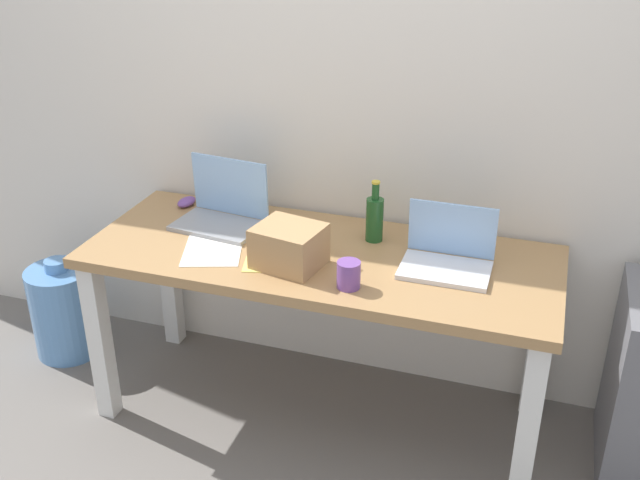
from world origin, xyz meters
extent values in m
plane|color=slate|center=(0.00, 0.00, 0.00)|extent=(8.00, 8.00, 0.00)
cube|color=silver|center=(0.00, 0.40, 1.30)|extent=(5.20, 0.08, 2.60)
cube|color=#A37A4C|center=(0.00, 0.00, 0.71)|extent=(1.74, 0.68, 0.04)
cube|color=silver|center=(-0.81, -0.28, 0.34)|extent=(0.07, 0.07, 0.69)
cube|color=silver|center=(0.81, -0.28, 0.34)|extent=(0.07, 0.07, 0.69)
cube|color=silver|center=(-0.81, 0.28, 0.34)|extent=(0.07, 0.07, 0.69)
cube|color=silver|center=(0.81, 0.28, 0.34)|extent=(0.07, 0.07, 0.69)
cube|color=gray|center=(-0.45, 0.07, 0.74)|extent=(0.36, 0.25, 0.02)
cube|color=#8CB7EA|center=(-0.43, 0.18, 0.87)|extent=(0.34, 0.06, 0.24)
cube|color=silver|center=(0.46, -0.01, 0.74)|extent=(0.31, 0.21, 0.02)
cube|color=#8CB7EA|center=(0.46, 0.10, 0.85)|extent=(0.31, 0.02, 0.20)
cylinder|color=#1E5123|center=(0.16, 0.16, 0.81)|extent=(0.07, 0.07, 0.17)
cylinder|color=#1E5123|center=(0.16, 0.16, 0.93)|extent=(0.03, 0.03, 0.06)
cylinder|color=gold|center=(0.16, 0.16, 0.97)|extent=(0.03, 0.03, 0.01)
ellipsoid|color=#724799|center=(-0.67, 0.23, 0.75)|extent=(0.07, 0.11, 0.03)
cube|color=tan|center=(-0.07, -0.13, 0.80)|extent=(0.26, 0.23, 0.15)
cylinder|color=#724799|center=(0.17, -0.21, 0.78)|extent=(0.08, 0.08, 0.09)
cube|color=#F4E06B|center=(-0.15, -0.06, 0.73)|extent=(0.28, 0.34, 0.00)
cube|color=white|center=(-0.39, -0.09, 0.73)|extent=(0.29, 0.35, 0.00)
cylinder|color=#598CC6|center=(-1.23, 0.05, 0.21)|extent=(0.29, 0.29, 0.42)
cylinder|color=#598CC6|center=(-1.23, 0.05, 0.44)|extent=(0.10, 0.10, 0.05)
camera|label=1|loc=(0.76, -2.30, 1.98)|focal=41.64mm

